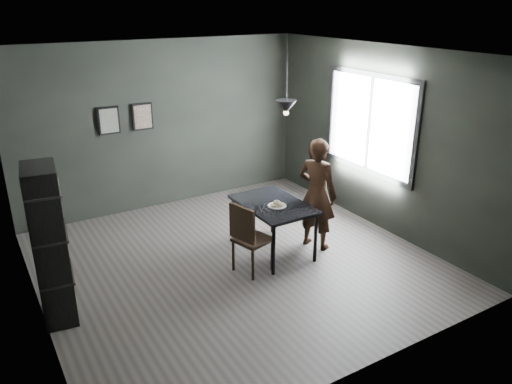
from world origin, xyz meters
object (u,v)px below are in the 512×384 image
white_plate (277,206)px  woman (317,194)px  shelf_unit (50,245)px  pendant_lamp (286,107)px  cafe_table (273,208)px  wood_chair (248,235)px

white_plate → woman: (0.65, -0.04, 0.06)m
shelf_unit → pendant_lamp: (3.17, 0.15, 1.15)m
cafe_table → woman: (0.62, -0.17, 0.15)m
woman → pendant_lamp: bearing=31.0°
white_plate → pendant_lamp: 1.34m
shelf_unit → pendant_lamp: size_ratio=2.08×
shelf_unit → woman: bearing=5.4°
cafe_table → wood_chair: wood_chair is taller
woman → wood_chair: size_ratio=1.67×
white_plate → pendant_lamp: size_ratio=0.27×
wood_chair → cafe_table: bearing=13.4°
cafe_table → pendant_lamp: (0.25, 0.10, 1.38)m
cafe_table → wood_chair: size_ratio=1.23×
white_plate → woman: 0.65m
cafe_table → shelf_unit: size_ratio=0.67×
shelf_unit → cafe_table: bearing=8.3°
white_plate → shelf_unit: shelf_unit is taller
cafe_table → shelf_unit: 2.93m
white_plate → pendant_lamp: pendant_lamp is taller
woman → shelf_unit: bearing=64.9°
cafe_table → shelf_unit: (-2.92, -0.05, 0.23)m
white_plate → shelf_unit: size_ratio=0.13×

